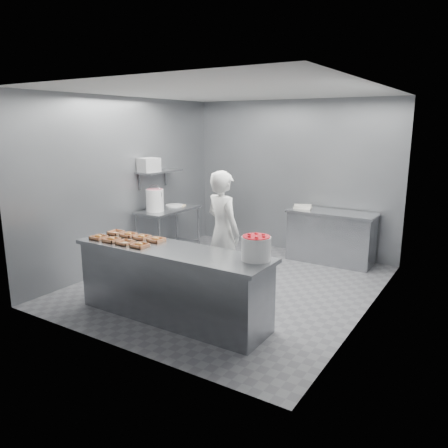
{
  "coord_description": "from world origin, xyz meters",
  "views": [
    {
      "loc": [
        3.24,
        -5.29,
        2.37
      ],
      "look_at": [
        0.03,
        -0.2,
        0.98
      ],
      "focal_mm": 35.0,
      "sensor_mm": 36.0,
      "label": 1
    }
  ],
  "objects_px": {
    "back_counter": "(331,237)",
    "tray_2": "(126,243)",
    "tray_3": "(140,245)",
    "worker": "(223,232)",
    "tray_5": "(129,235)",
    "prep_table": "(169,225)",
    "tray_0": "(99,237)",
    "tray_4": "(116,233)",
    "tray_7": "(156,240)",
    "service_counter": "(172,283)",
    "appliance": "(149,165)",
    "strawberry_tub": "(256,247)",
    "glaze_bucket": "(155,200)",
    "tray_1": "(112,240)",
    "tray_6": "(142,237)"
  },
  "relations": [
    {
      "from": "back_counter",
      "to": "tray_2",
      "type": "height_order",
      "value": "tray_2"
    },
    {
      "from": "tray_3",
      "to": "worker",
      "type": "xyz_separation_m",
      "value": [
        0.39,
        1.28,
        -0.05
      ]
    },
    {
      "from": "tray_3",
      "to": "tray_5",
      "type": "xyz_separation_m",
      "value": [
        -0.48,
        0.3,
        0.0
      ]
    },
    {
      "from": "prep_table",
      "to": "tray_0",
      "type": "xyz_separation_m",
      "value": [
        0.56,
        -2.1,
        0.33
      ]
    },
    {
      "from": "worker",
      "to": "tray_4",
      "type": "bearing_deg",
      "value": 62.5
    },
    {
      "from": "tray_3",
      "to": "tray_7",
      "type": "relative_size",
      "value": 1.0
    },
    {
      "from": "service_counter",
      "to": "tray_7",
      "type": "height_order",
      "value": "tray_7"
    },
    {
      "from": "back_counter",
      "to": "appliance",
      "type": "relative_size",
      "value": 4.74
    },
    {
      "from": "tray_2",
      "to": "tray_5",
      "type": "height_order",
      "value": "tray_5"
    },
    {
      "from": "tray_2",
      "to": "tray_7",
      "type": "relative_size",
      "value": 1.0
    },
    {
      "from": "back_counter",
      "to": "strawberry_tub",
      "type": "xyz_separation_m",
      "value": [
        0.18,
        -3.1,
        0.59
      ]
    },
    {
      "from": "tray_4",
      "to": "appliance",
      "type": "bearing_deg",
      "value": 115.71
    },
    {
      "from": "glaze_bucket",
      "to": "tray_4",
      "type": "bearing_deg",
      "value": -68.05
    },
    {
      "from": "tray_4",
      "to": "appliance",
      "type": "xyz_separation_m",
      "value": [
        -0.74,
        1.53,
        0.76
      ]
    },
    {
      "from": "service_counter",
      "to": "tray_2",
      "type": "relative_size",
      "value": 13.88
    },
    {
      "from": "tray_0",
      "to": "tray_2",
      "type": "bearing_deg",
      "value": 0.0
    },
    {
      "from": "prep_table",
      "to": "tray_1",
      "type": "bearing_deg",
      "value": -69.11
    },
    {
      "from": "strawberry_tub",
      "to": "appliance",
      "type": "bearing_deg",
      "value": 152.14
    },
    {
      "from": "tray_0",
      "to": "tray_5",
      "type": "bearing_deg",
      "value": 51.8
    },
    {
      "from": "tray_2",
      "to": "service_counter",
      "type": "bearing_deg",
      "value": 14.15
    },
    {
      "from": "tray_6",
      "to": "tray_0",
      "type": "bearing_deg",
      "value": -147.57
    },
    {
      "from": "tray_5",
      "to": "appliance",
      "type": "bearing_deg",
      "value": 122.48
    },
    {
      "from": "back_counter",
      "to": "tray_4",
      "type": "bearing_deg",
      "value": -122.65
    },
    {
      "from": "tray_1",
      "to": "strawberry_tub",
      "type": "relative_size",
      "value": 0.57
    },
    {
      "from": "tray_4",
      "to": "tray_6",
      "type": "height_order",
      "value": "tray_6"
    },
    {
      "from": "tray_3",
      "to": "tray_7",
      "type": "xyz_separation_m",
      "value": [
        0.0,
        0.3,
        0.0
      ]
    },
    {
      "from": "service_counter",
      "to": "tray_0",
      "type": "xyz_separation_m",
      "value": [
        -1.09,
        -0.15,
        0.47
      ]
    },
    {
      "from": "tray_0",
      "to": "service_counter",
      "type": "bearing_deg",
      "value": 7.98
    },
    {
      "from": "tray_7",
      "to": "worker",
      "type": "bearing_deg",
      "value": 67.95
    },
    {
      "from": "tray_4",
      "to": "tray_5",
      "type": "distance_m",
      "value": 0.24
    },
    {
      "from": "strawberry_tub",
      "to": "tray_7",
      "type": "bearing_deg",
      "value": 179.78
    },
    {
      "from": "tray_1",
      "to": "tray_3",
      "type": "bearing_deg",
      "value": 0.0
    },
    {
      "from": "tray_1",
      "to": "tray_3",
      "type": "xyz_separation_m",
      "value": [
        0.48,
        0.0,
        0.0
      ]
    },
    {
      "from": "tray_5",
      "to": "worker",
      "type": "distance_m",
      "value": 1.31
    },
    {
      "from": "tray_3",
      "to": "service_counter",
      "type": "bearing_deg",
      "value": 22.52
    },
    {
      "from": "tray_7",
      "to": "worker",
      "type": "height_order",
      "value": "worker"
    },
    {
      "from": "tray_4",
      "to": "strawberry_tub",
      "type": "height_order",
      "value": "strawberry_tub"
    },
    {
      "from": "prep_table",
      "to": "strawberry_tub",
      "type": "distance_m",
      "value": 3.3
    },
    {
      "from": "back_counter",
      "to": "glaze_bucket",
      "type": "bearing_deg",
      "value": -148.38
    },
    {
      "from": "tray_0",
      "to": "tray_6",
      "type": "xyz_separation_m",
      "value": [
        0.48,
        0.3,
        0.0
      ]
    },
    {
      "from": "back_counter",
      "to": "strawberry_tub",
      "type": "relative_size",
      "value": 4.59
    },
    {
      "from": "tray_0",
      "to": "glaze_bucket",
      "type": "relative_size",
      "value": 0.41
    },
    {
      "from": "tray_2",
      "to": "worker",
      "type": "height_order",
      "value": "worker"
    },
    {
      "from": "tray_4",
      "to": "tray_7",
      "type": "bearing_deg",
      "value": -0.0
    },
    {
      "from": "worker",
      "to": "glaze_bucket",
      "type": "bearing_deg",
      "value": 4.15
    },
    {
      "from": "service_counter",
      "to": "worker",
      "type": "bearing_deg",
      "value": 88.64
    },
    {
      "from": "back_counter",
      "to": "tray_0",
      "type": "height_order",
      "value": "tray_0"
    },
    {
      "from": "tray_0",
      "to": "worker",
      "type": "height_order",
      "value": "worker"
    },
    {
      "from": "tray_2",
      "to": "strawberry_tub",
      "type": "xyz_separation_m",
      "value": [
        1.68,
        0.3,
        0.13
      ]
    },
    {
      "from": "tray_1",
      "to": "tray_6",
      "type": "distance_m",
      "value": 0.39
    }
  ]
}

